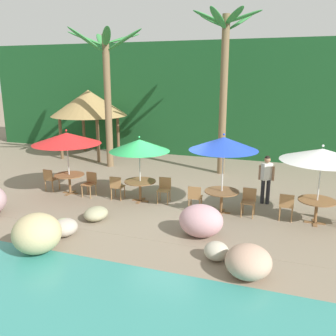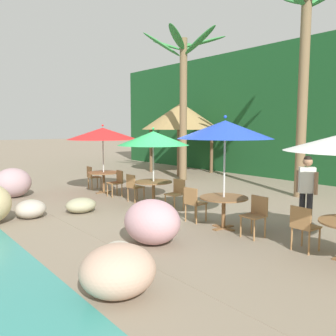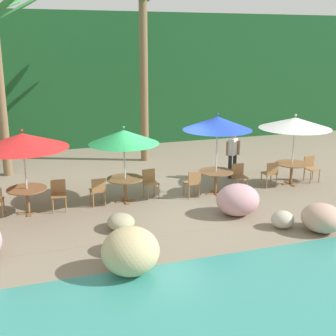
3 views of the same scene
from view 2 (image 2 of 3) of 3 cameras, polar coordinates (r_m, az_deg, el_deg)
The scene contains 20 objects.
ground_plane at distance 9.75m, azimuth 0.65°, elevation -7.29°, with size 120.00×120.00×0.00m, color gray.
terrace_deck at distance 9.74m, azimuth 0.65°, elevation -7.27°, with size 18.00×5.20×0.01m.
rock_seawall at distance 10.64m, azimuth -21.64°, elevation -4.32°, with size 15.44×3.43×1.01m.
umbrella_red at distance 12.76m, azimuth -10.34°, elevation 5.40°, with size 2.48×2.48×2.42m.
dining_table_red at distance 12.87m, azimuth -10.21°, elevation -1.21°, with size 1.10×1.10×0.74m.
chair_red_seaward at distance 12.17m, azimuth -8.13°, elevation -2.10°, with size 0.45×0.45×0.87m.
chair_red_inland at distance 13.63m, azimuth -11.96°, elevation -1.25°, with size 0.46×0.47×0.87m.
umbrella_green at distance 10.43m, azimuth -2.36°, elevation 4.74°, with size 2.08×2.08×2.32m.
dining_table_green at distance 10.57m, azimuth -2.33°, elevation -2.80°, with size 1.10×1.10×0.74m.
chair_green_seaward at distance 10.06m, azimuth 1.37°, elevation -3.87°, with size 0.47×0.47×0.87m.
chair_green_inland at distance 11.19m, azimuth -5.50°, elevation -2.83°, with size 0.45×0.45×0.87m.
umbrella_blue at distance 8.16m, azimuth 9.06°, elevation 6.04°, with size 2.16×2.16×2.59m.
dining_table_blue at distance 8.34m, azimuth 8.86°, elevation -5.42°, with size 1.10×1.10×0.74m.
chair_blue_seaward at distance 7.89m, azimuth 13.82°, elevation -6.99°, with size 0.43×0.44×0.87m.
chair_blue_inland at distance 8.82m, azimuth 4.07°, elevation -5.37°, with size 0.46×0.46×0.87m.
chair_white_inland at distance 7.22m, azimuth 20.74°, elevation -8.49°, with size 0.43×0.43×0.87m.
palm_tree_nearest at distance 15.81m, azimuth 2.41°, elevation 13.59°, with size 3.59×3.26×6.33m.
palm_tree_second at distance 12.84m, azimuth 20.88°, elevation 16.34°, with size 2.84×2.85×6.88m.
palapa_hut at distance 18.35m, azimuth 2.11°, elevation 8.19°, with size 4.00×4.00×3.54m.
waiter_in_white at distance 8.63m, azimuth 21.18°, elevation -2.87°, with size 0.52×0.37×1.70m.
Camera 2 is at (7.30, -6.02, 2.34)m, focal length 38.32 mm.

